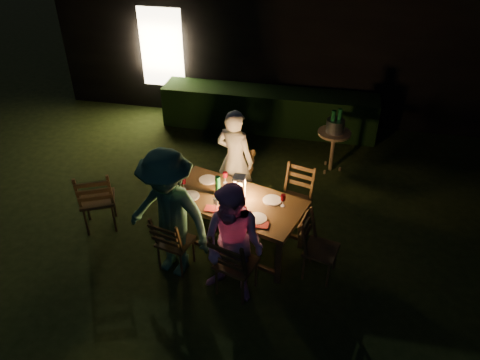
% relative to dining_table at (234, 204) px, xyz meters
% --- Properties ---
extents(garden_envelope, '(40.00, 40.00, 3.20)m').
position_rel_dining_table_xyz_m(garden_envelope, '(0.40, 5.95, 0.89)').
color(garden_envelope, black).
rests_on(garden_envelope, ground).
extents(dining_table, '(2.02, 1.40, 0.76)m').
position_rel_dining_table_xyz_m(dining_table, '(0.00, 0.00, 0.00)').
color(dining_table, '#4C3419').
rests_on(dining_table, ground).
extents(chair_near_left, '(0.50, 0.52, 0.92)m').
position_rel_dining_table_xyz_m(chair_near_left, '(-0.65, -0.61, -0.41)').
color(chair_near_left, '#4C3419').
rests_on(chair_near_left, ground).
extents(chair_near_right, '(0.57, 0.59, 1.00)m').
position_rel_dining_table_xyz_m(chair_near_right, '(0.21, -0.87, -0.38)').
color(chair_near_right, '#4C3419').
rests_on(chair_near_right, ground).
extents(chair_far_left, '(0.59, 0.61, 1.00)m').
position_rel_dining_table_xyz_m(chair_far_left, '(-0.20, 0.87, -0.39)').
color(chair_far_left, '#4C3419').
rests_on(chair_far_left, ground).
extents(chair_far_right, '(0.54, 0.56, 0.96)m').
position_rel_dining_table_xyz_m(chair_far_right, '(0.75, 0.58, -0.40)').
color(chair_far_right, '#4C3419').
rests_on(chair_far_right, ground).
extents(chair_end, '(0.52, 0.50, 0.93)m').
position_rel_dining_table_xyz_m(chair_end, '(1.18, -0.36, -0.41)').
color(chair_end, '#4C3419').
rests_on(chair_end, ground).
extents(chair_spare, '(0.64, 0.66, 1.06)m').
position_rel_dining_table_xyz_m(chair_spare, '(-1.98, -0.04, -0.37)').
color(chair_spare, '#4C3419').
rests_on(chair_spare, ground).
extents(person_house_side, '(0.67, 0.54, 1.61)m').
position_rel_dining_table_xyz_m(person_house_side, '(-0.19, 0.92, 0.12)').
color(person_house_side, white).
rests_on(person_house_side, ground).
extents(person_opp_right, '(0.92, 0.80, 1.60)m').
position_rel_dining_table_xyz_m(person_opp_right, '(0.19, -0.92, 0.11)').
color(person_opp_right, '#E49CD2').
rests_on(person_opp_right, ground).
extents(person_opp_left, '(1.30, 0.98, 1.80)m').
position_rel_dining_table_xyz_m(person_opp_left, '(-0.67, -0.65, 0.21)').
color(person_opp_left, '#387151').
rests_on(person_opp_left, ground).
extents(lantern, '(0.16, 0.16, 0.35)m').
position_rel_dining_table_xyz_m(lantern, '(0.06, 0.03, 0.23)').
color(lantern, white).
rests_on(lantern, dining_table).
extents(plate_far_left, '(0.25, 0.25, 0.01)m').
position_rel_dining_table_xyz_m(plate_far_left, '(-0.46, 0.37, 0.08)').
color(plate_far_left, white).
rests_on(plate_far_left, dining_table).
extents(plate_near_left, '(0.25, 0.25, 0.01)m').
position_rel_dining_table_xyz_m(plate_near_left, '(-0.59, -0.05, 0.08)').
color(plate_near_left, white).
rests_on(plate_near_left, dining_table).
extents(plate_far_right, '(0.25, 0.25, 0.01)m').
position_rel_dining_table_xyz_m(plate_far_right, '(0.49, 0.08, 0.08)').
color(plate_far_right, white).
rests_on(plate_far_right, dining_table).
extents(plate_near_right, '(0.25, 0.25, 0.01)m').
position_rel_dining_table_xyz_m(plate_near_right, '(0.37, -0.34, 0.08)').
color(plate_near_right, white).
rests_on(plate_near_right, dining_table).
extents(wineglass_a, '(0.06, 0.06, 0.18)m').
position_rel_dining_table_xyz_m(wineglass_a, '(-0.21, 0.36, 0.16)').
color(wineglass_a, '#59070F').
rests_on(wineglass_a, dining_table).
extents(wineglass_b, '(0.06, 0.06, 0.18)m').
position_rel_dining_table_xyz_m(wineglass_b, '(-0.72, 0.09, 0.16)').
color(wineglass_b, '#59070F').
rests_on(wineglass_b, dining_table).
extents(wineglass_c, '(0.06, 0.06, 0.18)m').
position_rel_dining_table_xyz_m(wineglass_c, '(0.21, -0.36, 0.16)').
color(wineglass_c, '#59070F').
rests_on(wineglass_c, dining_table).
extents(wineglass_d, '(0.06, 0.06, 0.18)m').
position_rel_dining_table_xyz_m(wineglass_d, '(0.65, -0.01, 0.16)').
color(wineglass_d, '#59070F').
rests_on(wineglass_d, dining_table).
extents(wineglass_e, '(0.06, 0.06, 0.18)m').
position_rel_dining_table_xyz_m(wineglass_e, '(-0.18, -0.26, 0.16)').
color(wineglass_e, silver).
rests_on(wineglass_e, dining_table).
extents(bottle_table, '(0.07, 0.07, 0.28)m').
position_rel_dining_table_xyz_m(bottle_table, '(-0.24, 0.07, 0.22)').
color(bottle_table, '#0F471E').
rests_on(bottle_table, dining_table).
extents(napkin_left, '(0.18, 0.14, 0.01)m').
position_rel_dining_table_xyz_m(napkin_left, '(-0.24, -0.26, 0.08)').
color(napkin_left, red).
rests_on(napkin_left, dining_table).
extents(napkin_right, '(0.18, 0.14, 0.01)m').
position_rel_dining_table_xyz_m(napkin_right, '(0.44, -0.45, 0.08)').
color(napkin_right, red).
rests_on(napkin_right, dining_table).
extents(phone, '(0.14, 0.07, 0.01)m').
position_rel_dining_table_xyz_m(phone, '(-0.68, -0.11, 0.08)').
color(phone, black).
rests_on(phone, dining_table).
extents(side_table, '(0.55, 0.55, 0.75)m').
position_rel_dining_table_xyz_m(side_table, '(1.22, 2.22, -0.03)').
color(side_table, brown).
rests_on(side_table, ground).
extents(ice_bucket, '(0.30, 0.30, 0.22)m').
position_rel_dining_table_xyz_m(ice_bucket, '(1.22, 2.22, 0.17)').
color(ice_bucket, '#A5A8AD').
rests_on(ice_bucket, side_table).
extents(bottle_bucket_a, '(0.07, 0.07, 0.32)m').
position_rel_dining_table_xyz_m(bottle_bucket_a, '(1.17, 2.18, 0.22)').
color(bottle_bucket_a, '#0F471E').
rests_on(bottle_bucket_a, side_table).
extents(bottle_bucket_b, '(0.07, 0.07, 0.32)m').
position_rel_dining_table_xyz_m(bottle_bucket_b, '(1.27, 2.26, 0.22)').
color(bottle_bucket_b, '#0F471E').
rests_on(bottle_bucket_b, side_table).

